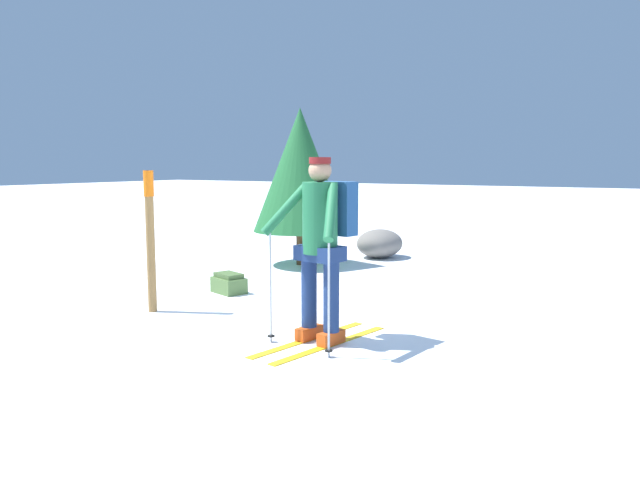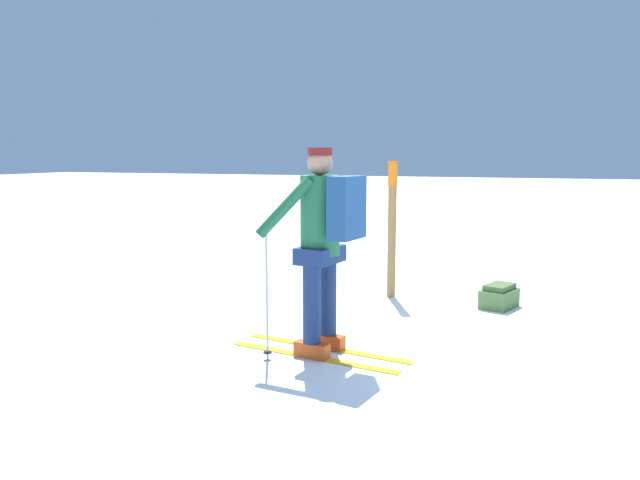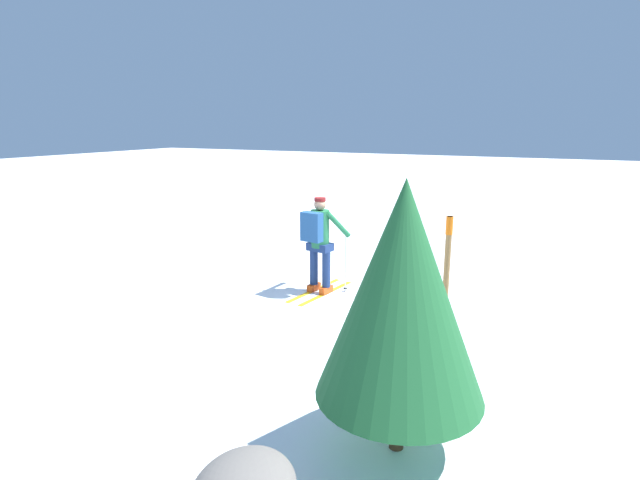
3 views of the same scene
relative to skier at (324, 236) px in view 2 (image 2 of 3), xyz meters
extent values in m
plane|color=white|center=(-0.40, -0.61, -1.02)|extent=(80.00, 80.00, 0.00)
cube|color=gold|center=(0.06, 0.13, -1.02)|extent=(1.59, 0.35, 0.01)
cube|color=#C64714|center=(0.06, 0.13, -0.95)|extent=(0.31, 0.16, 0.12)
cylinder|color=navy|center=(0.06, 0.13, -0.53)|extent=(0.15, 0.15, 0.73)
cube|color=gold|center=(0.01, -0.14, -1.02)|extent=(1.59, 0.35, 0.01)
cube|color=#C64714|center=(0.01, -0.14, -0.95)|extent=(0.31, 0.16, 0.12)
cylinder|color=navy|center=(0.01, -0.14, -0.53)|extent=(0.15, 0.15, 0.73)
cube|color=navy|center=(0.03, -0.01, -0.16)|extent=(0.35, 0.47, 0.14)
cylinder|color=#1E663D|center=(0.03, -0.01, 0.17)|extent=(0.33, 0.33, 0.66)
sphere|color=tan|center=(0.03, -0.01, 0.61)|extent=(0.21, 0.21, 0.21)
cylinder|color=maroon|center=(0.03, -0.01, 0.70)|extent=(0.20, 0.20, 0.06)
cube|color=navy|center=(-0.21, 0.04, 0.25)|extent=(0.23, 0.41, 0.51)
cylinder|color=#B2B7BC|center=(0.39, 0.30, -0.47)|extent=(0.02, 0.02, 1.11)
cylinder|color=black|center=(0.39, 0.30, -0.96)|extent=(0.07, 0.07, 0.01)
cylinder|color=#1E663D|center=(0.25, 0.23, 0.25)|extent=(0.48, 0.28, 0.51)
cylinder|color=#B2B7BC|center=(0.27, -0.41, -0.47)|extent=(0.02, 0.02, 1.11)
cylinder|color=black|center=(0.27, -0.41, -0.96)|extent=(0.07, 0.07, 0.01)
cylinder|color=#1E663D|center=(0.16, -0.30, 0.25)|extent=(0.41, 0.40, 0.51)
cube|color=#4C6B38|center=(-1.29, -2.20, -0.92)|extent=(0.43, 0.52, 0.20)
cube|color=#415B2F|center=(-1.29, -2.20, -0.79)|extent=(0.35, 0.44, 0.06)
cylinder|color=olive|center=(-0.03, -2.30, -0.21)|extent=(0.10, 0.10, 1.62)
cylinder|color=orange|center=(-0.03, -2.30, 0.45)|extent=(0.11, 0.11, 0.29)
camera|label=1|loc=(4.99, 2.98, 0.69)|focal=35.00mm
camera|label=2|loc=(-1.75, 4.86, 0.69)|focal=35.00mm
camera|label=3|loc=(-7.80, -3.82, 2.03)|focal=28.00mm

